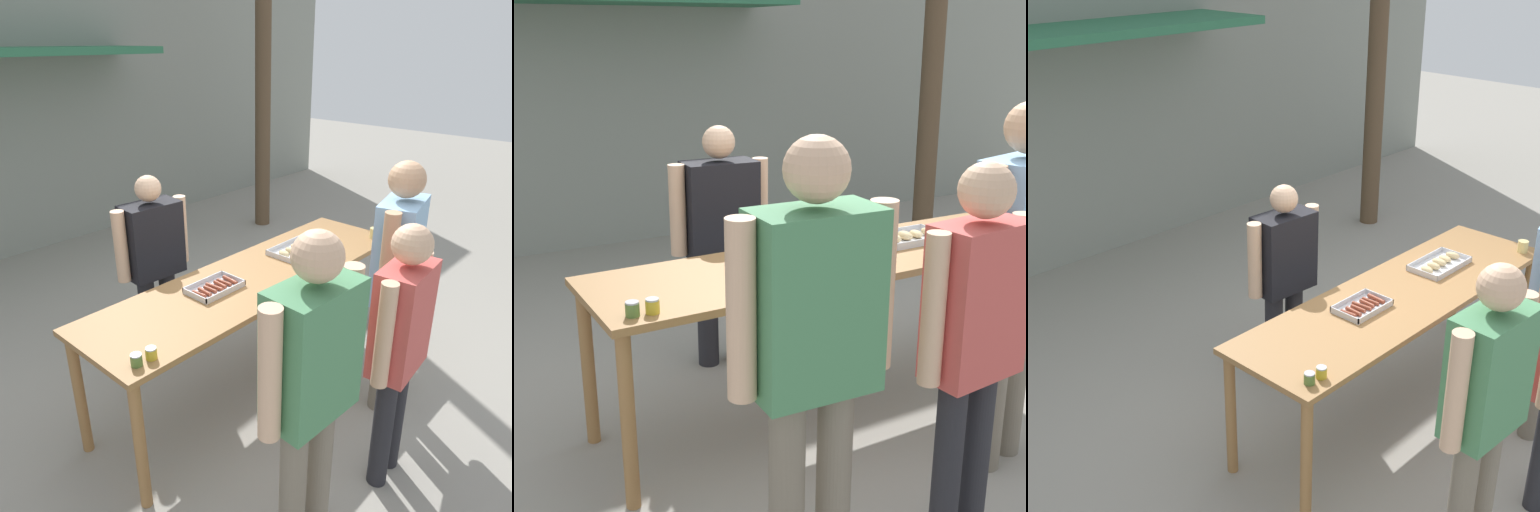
# 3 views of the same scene
# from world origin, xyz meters

# --- Properties ---
(ground_plane) EXTENTS (24.00, 24.00, 0.00)m
(ground_plane) POSITION_xyz_m (0.00, 0.00, 0.00)
(ground_plane) COLOR gray
(serving_table) EXTENTS (2.76, 0.77, 0.93)m
(serving_table) POSITION_xyz_m (0.00, 0.00, 0.83)
(serving_table) COLOR olive
(serving_table) RESTS_ON ground
(food_tray_sausages) EXTENTS (0.37, 0.24, 0.04)m
(food_tray_sausages) POSITION_xyz_m (-0.37, 0.05, 0.94)
(food_tray_sausages) COLOR silver
(food_tray_sausages) RESTS_ON serving_table
(food_tray_buns) EXTENTS (0.47, 0.27, 0.06)m
(food_tray_buns) POSITION_xyz_m (0.56, 0.05, 0.95)
(food_tray_buns) COLOR silver
(food_tray_buns) RESTS_ON serving_table
(condiment_jar_mustard) EXTENTS (0.06, 0.06, 0.07)m
(condiment_jar_mustard) POSITION_xyz_m (-1.25, -0.27, 0.96)
(condiment_jar_mustard) COLOR #567A38
(condiment_jar_mustard) RESTS_ON serving_table
(condiment_jar_ketchup) EXTENTS (0.06, 0.06, 0.07)m
(condiment_jar_ketchup) POSITION_xyz_m (-1.16, -0.28, 0.96)
(condiment_jar_ketchup) COLOR gold
(condiment_jar_ketchup) RESTS_ON serving_table
(beer_cup) EXTENTS (0.08, 0.08, 0.09)m
(beer_cup) POSITION_xyz_m (1.24, -0.27, 0.97)
(beer_cup) COLOR #DBC67A
(beer_cup) RESTS_ON serving_table
(person_server_behind_table) EXTENTS (0.66, 0.28, 1.58)m
(person_server_behind_table) POSITION_xyz_m (-0.27, 0.87, 0.92)
(person_server_behind_table) COLOR #232328
(person_server_behind_table) RESTS_ON ground
(person_customer_holding_hotdog) EXTENTS (0.67, 0.28, 1.80)m
(person_customer_holding_hotdog) POSITION_xyz_m (-0.85, -1.12, 1.07)
(person_customer_holding_hotdog) COLOR #756B5B
(person_customer_holding_hotdog) RESTS_ON ground
(person_customer_with_cup) EXTENTS (0.64, 0.35, 1.83)m
(person_customer_with_cup) POSITION_xyz_m (0.46, -0.87, 1.09)
(person_customer_with_cup) COLOR #756B5B
(person_customer_with_cup) RESTS_ON ground
(person_customer_waiting_in_line) EXTENTS (0.57, 0.26, 1.66)m
(person_customer_waiting_in_line) POSITION_xyz_m (-0.16, -1.23, 1.00)
(person_customer_waiting_in_line) COLOR #232328
(person_customer_waiting_in_line) RESTS_ON ground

